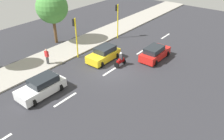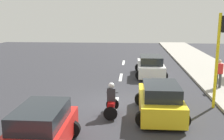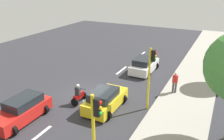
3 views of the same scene
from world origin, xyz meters
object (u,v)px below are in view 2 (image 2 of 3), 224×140
(car_red, at_px, (39,134))
(pedestrian_near_signal, at_px, (219,73))
(motorcycle, at_px, (111,102))
(traffic_light_midblock, at_px, (220,47))
(car_white, at_px, (150,66))
(car_yellow_cab, at_px, (160,100))

(car_red, height_order, pedestrian_near_signal, pedestrian_near_signal)
(car_red, xyz_separation_m, motorcycle, (2.04, 3.57, -0.07))
(pedestrian_near_signal, bearing_deg, traffic_light_midblock, -108.58)
(motorcycle, bearing_deg, pedestrian_near_signal, 37.47)
(motorcycle, xyz_separation_m, traffic_light_midblock, (4.94, 1.41, 2.29))
(car_white, xyz_separation_m, motorcycle, (-2.24, -8.10, -0.07))
(car_red, relative_size, car_yellow_cab, 1.06)
(car_white, bearing_deg, traffic_light_midblock, -67.99)
(car_red, height_order, car_white, same)
(car_red, height_order, car_yellow_cab, same)
(car_white, relative_size, pedestrian_near_signal, 2.41)
(car_red, distance_m, car_white, 12.43)
(car_white, relative_size, traffic_light_midblock, 0.91)
(car_red, bearing_deg, traffic_light_midblock, 35.52)
(car_yellow_cab, height_order, traffic_light_midblock, traffic_light_midblock)
(car_white, bearing_deg, motorcycle, -105.44)
(motorcycle, relative_size, traffic_light_midblock, 0.34)
(motorcycle, bearing_deg, car_yellow_cab, 3.32)
(car_red, height_order, motorcycle, motorcycle)
(traffic_light_midblock, bearing_deg, car_yellow_cab, -155.32)
(car_white, height_order, traffic_light_midblock, traffic_light_midblock)
(car_white, xyz_separation_m, traffic_light_midblock, (2.70, -6.69, 2.22))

